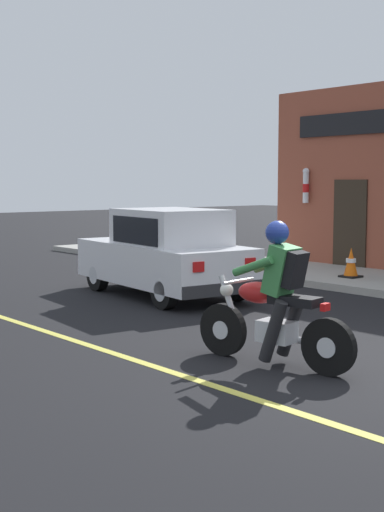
# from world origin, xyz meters

# --- Properties ---
(ground_plane) EXTENTS (80.00, 80.00, 0.00)m
(ground_plane) POSITION_xyz_m (0.00, 0.00, 0.00)
(ground_plane) COLOR black
(lane_stripe) EXTENTS (0.12, 19.80, 0.01)m
(lane_stripe) POSITION_xyz_m (-1.80, 3.00, 0.00)
(lane_stripe) COLOR #D1C64C
(lane_stripe) RESTS_ON ground
(motorcycle_with_rider) EXTENTS (0.68, 2.01, 1.62)m
(motorcycle_with_rider) POSITION_xyz_m (-0.73, 0.40, 0.68)
(motorcycle_with_rider) COLOR black
(motorcycle_with_rider) RESTS_ON ground
(car_hatchback) EXTENTS (2.05, 3.94, 1.57)m
(car_hatchback) POSITION_xyz_m (1.35, 5.02, 0.77)
(car_hatchback) COLOR black
(car_hatchback) RESTS_ON ground
(traffic_cone) EXTENTS (0.36, 0.36, 0.60)m
(traffic_cone) POSITION_xyz_m (5.11, 3.79, 0.43)
(traffic_cone) COLOR black
(traffic_cone) RESTS_ON sidewalk_curb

